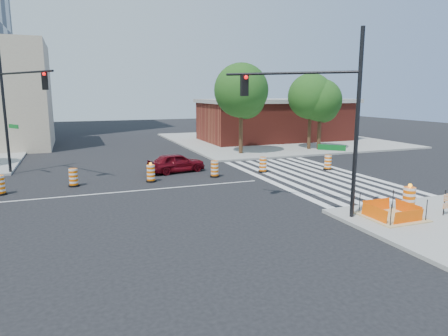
{
  "coord_description": "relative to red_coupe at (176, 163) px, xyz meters",
  "views": [
    {
      "loc": [
        -3.1,
        -21.35,
        5.19
      ],
      "look_at": [
        4.1,
        -2.4,
        1.4
      ],
      "focal_mm": 32.0,
      "sensor_mm": 36.0,
      "label": 1
    }
  ],
  "objects": [
    {
      "name": "median_drum_4",
      "position": [
        1.88,
        -2.38,
        -0.17
      ],
      "size": [
        0.6,
        0.6,
        1.02
      ],
      "color": "black",
      "rests_on": "ground"
    },
    {
      "name": "median_drum_1",
      "position": [
        -10.05,
        -2.67,
        -0.17
      ],
      "size": [
        0.6,
        0.6,
        1.02
      ],
      "color": "black",
      "rests_on": "ground"
    },
    {
      "name": "tree_north_d",
      "position": [
        14.08,
        5.86,
        4.05
      ],
      "size": [
        4.12,
        4.12,
        7.01
      ],
      "color": "#382314",
      "rests_on": "ground"
    },
    {
      "name": "ground",
      "position": [
        -3.24,
        -4.31,
        -0.65
      ],
      "size": [
        120.0,
        120.0,
        0.0
      ],
      "primitive_type": "plane",
      "color": "black",
      "rests_on": "ground"
    },
    {
      "name": "lane_centerline",
      "position": [
        -3.24,
        -4.31,
        -0.65
      ],
      "size": [
        14.0,
        0.12,
        0.01
      ],
      "primitive_type": "cube",
      "color": "silver",
      "rests_on": "ground"
    },
    {
      "name": "sidewalk_ne",
      "position": [
        14.76,
        13.69,
        -0.58
      ],
      "size": [
        22.0,
        22.0,
        0.15
      ],
      "primitive_type": "cube",
      "color": "gray",
      "rests_on": "ground"
    },
    {
      "name": "tree_north_c",
      "position": [
        7.1,
        5.57,
        4.54
      ],
      "size": [
        4.55,
        4.55,
        7.73
      ],
      "color": "#382314",
      "rests_on": "ground"
    },
    {
      "name": "brick_storefront",
      "position": [
        14.76,
        13.69,
        1.66
      ],
      "size": [
        16.5,
        8.5,
        4.6
      ],
      "color": "maroon",
      "rests_on": "ground"
    },
    {
      "name": "signal_pole_se",
      "position": [
        3.18,
        -11.51,
        4.01
      ],
      "size": [
        4.16,
        4.13,
        7.59
      ],
      "rotation": [
        0.0,
        0.0,
        2.36
      ],
      "color": "black",
      "rests_on": "ground"
    },
    {
      "name": "median_drum_5",
      "position": [
        5.41,
        -2.08,
        -0.17
      ],
      "size": [
        0.6,
        0.6,
        1.02
      ],
      "color": "black",
      "rests_on": "ground"
    },
    {
      "name": "red_coupe",
      "position": [
        0.0,
        0.0,
        0.0
      ],
      "size": [
        4.07,
        2.29,
        1.31
      ],
      "primitive_type": "imported",
      "rotation": [
        0.0,
        0.0,
        1.78
      ],
      "color": "#5C0710",
      "rests_on": "ground"
    },
    {
      "name": "crosswalk_east",
      "position": [
        7.71,
        -4.31,
        -0.65
      ],
      "size": [
        6.75,
        13.5,
        0.01
      ],
      "color": "silver",
      "rests_on": "ground"
    },
    {
      "name": "median_drum_3",
      "position": [
        -2.15,
        -2.36,
        -0.16
      ],
      "size": [
        0.6,
        0.6,
        1.18
      ],
      "color": "black",
      "rests_on": "ground"
    },
    {
      "name": "median_drum_6",
      "position": [
        9.98,
        -2.89,
        -0.17
      ],
      "size": [
        0.6,
        0.6,
        1.02
      ],
      "color": "black",
      "rests_on": "ground"
    },
    {
      "name": "tree_north_e",
      "position": [
        14.81,
        5.36,
        3.71
      ],
      "size": [
        3.86,
        3.83,
        6.51
      ],
      "color": "#382314",
      "rests_on": "ground"
    },
    {
      "name": "excavation_pit",
      "position": [
        5.76,
        -13.31,
        -0.43
      ],
      "size": [
        2.2,
        2.2,
        0.9
      ],
      "color": "tan",
      "rests_on": "ground"
    },
    {
      "name": "signal_pole_nw",
      "position": [
        -9.42,
        1.79,
        4.28
      ],
      "size": [
        3.33,
        5.25,
        8.05
      ],
      "rotation": [
        0.0,
        0.0,
        -1.01
      ],
      "color": "black",
      "rests_on": "ground"
    },
    {
      "name": "median_drum_2",
      "position": [
        -6.47,
        -1.98,
        -0.17
      ],
      "size": [
        0.6,
        0.6,
        1.02
      ],
      "color": "black",
      "rests_on": "ground"
    },
    {
      "name": "pit_drum",
      "position": [
        7.04,
        -12.92,
        0.01
      ],
      "size": [
        0.63,
        0.63,
        1.25
      ],
      "color": "black",
      "rests_on": "ground"
    }
  ]
}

